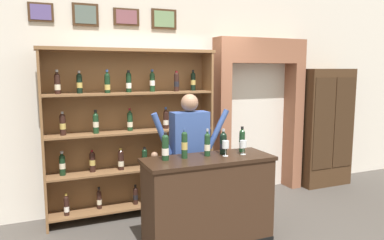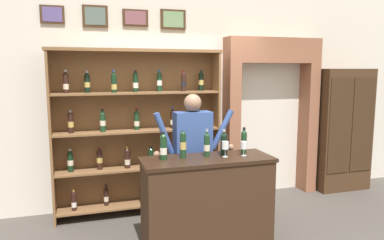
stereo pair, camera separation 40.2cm
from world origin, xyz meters
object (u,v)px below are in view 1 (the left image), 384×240
(tasting_counter, at_px, (208,202))
(shopkeeper, at_px, (190,146))
(tasting_bottle_prosecco, at_px, (184,144))
(side_cabinet, at_px, (323,127))
(tasting_bottle_rosso, at_px, (223,143))
(tasting_bottle_bianco, at_px, (242,141))
(tasting_bottle_brunello, at_px, (165,147))
(tasting_bottle_super_tuscan, at_px, (207,144))
(wine_shelf, at_px, (131,128))
(wine_glass_spare, at_px, (226,145))
(wine_glass_center, at_px, (243,145))

(tasting_counter, bearing_deg, shopkeeper, 89.92)
(tasting_counter, relative_size, tasting_bottle_prosecco, 4.50)
(side_cabinet, xyz_separation_m, tasting_bottle_rosso, (-2.54, -1.16, 0.15))
(side_cabinet, xyz_separation_m, tasting_bottle_bianco, (-2.29, -1.15, 0.15))
(shopkeeper, distance_m, tasting_bottle_prosecco, 0.54)
(tasting_bottle_brunello, height_order, tasting_bottle_super_tuscan, tasting_bottle_super_tuscan)
(wine_shelf, distance_m, tasting_bottle_super_tuscan, 1.27)
(tasting_bottle_prosecco, height_order, tasting_bottle_super_tuscan, tasting_bottle_prosecco)
(tasting_bottle_super_tuscan, distance_m, tasting_bottle_rosso, 0.21)
(wine_glass_spare, bearing_deg, tasting_bottle_rosso, 74.88)
(tasting_bottle_rosso, xyz_separation_m, tasting_bottle_bianco, (0.25, 0.01, 0.01))
(wine_shelf, distance_m, wine_glass_center, 1.57)
(tasting_bottle_brunello, relative_size, wine_glass_center, 1.84)
(tasting_bottle_super_tuscan, bearing_deg, tasting_bottle_rosso, 6.24)
(tasting_bottle_prosecco, xyz_separation_m, wine_glass_spare, (0.45, -0.09, -0.03))
(wine_shelf, xyz_separation_m, side_cabinet, (3.33, 0.06, -0.20))
(tasting_bottle_brunello, distance_m, tasting_bottle_rosso, 0.70)
(tasting_bottle_bianco, bearing_deg, tasting_bottle_super_tuscan, -176.32)
(shopkeeper, relative_size, tasting_bottle_brunello, 5.56)
(tasting_bottle_brunello, bearing_deg, side_cabinet, 20.04)
(wine_shelf, bearing_deg, side_cabinet, 0.99)
(tasting_bottle_rosso, bearing_deg, wine_glass_center, -32.26)
(shopkeeper, bearing_deg, wine_glass_spare, -69.90)
(tasting_bottle_prosecco, relative_size, tasting_bottle_super_tuscan, 1.05)
(shopkeeper, height_order, wine_glass_spare, shopkeeper)
(shopkeeper, relative_size, wine_glass_spare, 9.56)
(tasting_bottle_super_tuscan, relative_size, wine_glass_spare, 1.75)
(tasting_bottle_prosecco, relative_size, wine_glass_spare, 1.84)
(wine_shelf, height_order, shopkeeper, wine_shelf)
(tasting_counter, distance_m, wine_glass_spare, 0.66)
(tasting_counter, distance_m, tasting_bottle_brunello, 0.80)
(wine_shelf, relative_size, side_cabinet, 1.15)
(tasting_bottle_brunello, xyz_separation_m, wine_glass_spare, (0.67, -0.09, -0.02))
(tasting_counter, xyz_separation_m, wine_glass_spare, (0.20, -0.02, 0.62))
(tasting_bottle_bianco, xyz_separation_m, wine_glass_spare, (-0.28, -0.12, -0.01))
(tasting_bottle_brunello, bearing_deg, tasting_bottle_prosecco, 0.02)
(tasting_bottle_super_tuscan, bearing_deg, tasting_counter, -105.16)
(side_cabinet, bearing_deg, wine_glass_spare, -153.68)
(tasting_bottle_rosso, distance_m, wine_glass_spare, 0.11)
(tasting_bottle_prosecco, height_order, tasting_bottle_bianco, tasting_bottle_prosecco)
(tasting_bottle_prosecco, relative_size, tasting_bottle_rosso, 1.11)
(tasting_bottle_super_tuscan, xyz_separation_m, tasting_bottle_rosso, (0.21, 0.02, -0.01))
(tasting_bottle_brunello, distance_m, wine_glass_spare, 0.68)
(tasting_bottle_bianco, distance_m, wine_glass_spare, 0.30)
(side_cabinet, bearing_deg, wine_glass_center, -151.41)
(shopkeeper, xyz_separation_m, tasting_bottle_prosecco, (-0.25, -0.46, 0.13))
(tasting_counter, height_order, tasting_bottle_rosso, tasting_bottle_rosso)
(side_cabinet, distance_m, tasting_bottle_brunello, 3.45)
(tasting_bottle_super_tuscan, bearing_deg, shopkeeper, 92.28)
(side_cabinet, relative_size, wine_glass_spare, 11.29)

